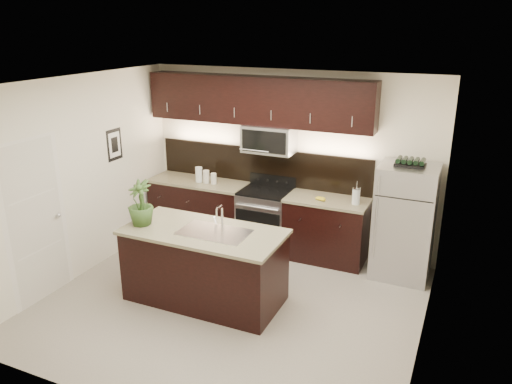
% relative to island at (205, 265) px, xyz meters
% --- Properties ---
extents(ground, '(4.50, 4.50, 0.00)m').
position_rel_island_xyz_m(ground, '(0.34, 0.03, -0.47)').
color(ground, gray).
rests_on(ground, ground).
extents(room_walls, '(4.52, 4.02, 2.71)m').
position_rel_island_xyz_m(room_walls, '(0.23, -0.01, 1.22)').
color(room_walls, silver).
rests_on(room_walls, ground).
extents(counter_run, '(3.51, 0.65, 0.94)m').
position_rel_island_xyz_m(counter_run, '(-0.11, 1.72, -0.00)').
color(counter_run, black).
rests_on(counter_run, ground).
extents(upper_fixtures, '(3.49, 0.40, 1.66)m').
position_rel_island_xyz_m(upper_fixtures, '(-0.09, 1.87, 1.67)').
color(upper_fixtures, black).
rests_on(upper_fixtures, counter_run).
extents(island, '(1.96, 0.96, 0.94)m').
position_rel_island_xyz_m(island, '(0.00, 0.00, 0.00)').
color(island, black).
rests_on(island, ground).
extents(sink_faucet, '(0.84, 0.50, 0.28)m').
position_rel_island_xyz_m(sink_faucet, '(0.15, 0.01, 0.48)').
color(sink_faucet, silver).
rests_on(sink_faucet, island).
extents(refrigerator, '(0.76, 0.68, 1.57)m').
position_rel_island_xyz_m(refrigerator, '(2.14, 1.66, 0.31)').
color(refrigerator, '#B2B2B7').
rests_on(refrigerator, ground).
extents(wine_rack, '(0.39, 0.24, 0.09)m').
position_rel_island_xyz_m(wine_rack, '(2.14, 1.66, 1.14)').
color(wine_rack, black).
rests_on(wine_rack, refrigerator).
extents(plant, '(0.37, 0.37, 0.57)m').
position_rel_island_xyz_m(plant, '(-0.80, -0.14, 0.75)').
color(plant, '#2E4C1E').
rests_on(plant, island).
extents(canisters, '(0.36, 0.11, 0.24)m').
position_rel_island_xyz_m(canisters, '(-0.93, 1.67, 0.57)').
color(canisters, silver).
rests_on(canisters, counter_run).
extents(french_press, '(0.11, 0.11, 0.33)m').
position_rel_island_xyz_m(french_press, '(1.47, 1.67, 0.59)').
color(french_press, silver).
rests_on(french_press, counter_run).
extents(bananas, '(0.19, 0.17, 0.05)m').
position_rel_island_xyz_m(bananas, '(0.94, 1.64, 0.49)').
color(bananas, gold).
rests_on(bananas, counter_run).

